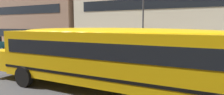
% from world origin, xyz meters
% --- Properties ---
extents(ground_plane, '(400.00, 400.00, 0.00)m').
position_xyz_m(ground_plane, '(0.00, 0.00, 0.00)').
color(ground_plane, '#424244').
extents(sidewalk_far, '(120.00, 3.00, 0.01)m').
position_xyz_m(sidewalk_far, '(0.00, 8.10, 0.01)').
color(sidewalk_far, gray).
rests_on(sidewalk_far, ground_plane).
extents(lane_centreline, '(110.00, 0.16, 0.01)m').
position_xyz_m(lane_centreline, '(0.00, 0.00, 0.00)').
color(lane_centreline, silver).
rests_on(lane_centreline, ground_plane).
extents(school_bus, '(12.80, 3.13, 2.86)m').
position_xyz_m(school_bus, '(2.56, -1.77, 1.70)').
color(school_bus, yellow).
rests_on(school_bus, ground_plane).
extents(parked_car_dark_blue_past_driveway, '(3.92, 1.92, 1.64)m').
position_xyz_m(parked_car_dark_blue_past_driveway, '(-9.94, 5.19, 0.84)').
color(parked_car_dark_blue_past_driveway, navy).
rests_on(parked_car_dark_blue_past_driveway, ground_plane).
extents(street_lamp, '(0.44, 0.44, 6.80)m').
position_xyz_m(street_lamp, '(1.50, 7.40, 4.31)').
color(street_lamp, '#38383D').
rests_on(street_lamp, ground_plane).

